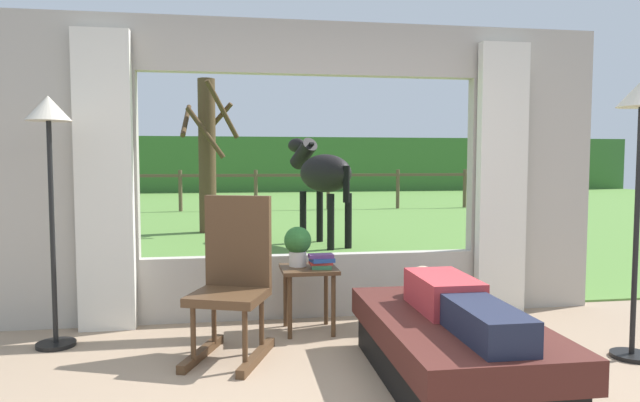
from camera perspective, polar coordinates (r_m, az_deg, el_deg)
name	(u,v)px	position (r m, az deg, el deg)	size (l,w,h in m)	color
back_wall_with_window	(312,174)	(4.93, -0.84, 2.69)	(5.20, 0.12, 2.55)	#ADA599
curtain_panel_left	(104,182)	(4.84, -20.81, 1.81)	(0.44, 0.10, 2.40)	silver
curtain_panel_right	(502,180)	(5.31, 17.75, 2.06)	(0.44, 0.10, 2.40)	silver
outdoor_pasture_lawn	(255,210)	(15.85, -6.49, -0.87)	(36.00, 21.68, 0.02)	#568438
distant_hill_ridge	(245,164)	(25.63, -7.51, 3.66)	(36.00, 2.00, 2.40)	#3A6B2F
recliner_sofa	(452,348)	(3.69, 13.06, -14.20)	(0.92, 1.71, 0.42)	black
reclining_person	(456,302)	(3.56, 13.45, -9.79)	(0.35, 1.43, 0.22)	#B23338
rocking_chair	(233,278)	(4.06, -8.69, -7.67)	(0.67, 0.80, 1.12)	#4C331E
side_table	(309,279)	(4.58, -1.15, -7.82)	(0.44, 0.44, 0.52)	#4C331E
potted_plant	(298,244)	(4.58, -2.25, -4.30)	(0.22, 0.22, 0.32)	silver
book_stack	(321,261)	(4.50, 0.13, -6.05)	(0.21, 0.16, 0.11)	#337247
floor_lamp_left	(49,145)	(4.55, -25.51, 5.09)	(0.32, 0.32, 1.83)	black
floor_lamp_right	(640,135)	(4.43, 29.45, 5.81)	(0.32, 0.32, 1.91)	black
horse	(322,174)	(9.04, 0.22, 2.72)	(1.03, 1.79, 1.73)	black
pasture_tree	(207,152)	(10.85, -11.25, 4.80)	(1.06, 1.12, 2.87)	#4C3823
pasture_fence_line	(256,184)	(15.53, -6.46, 1.74)	(16.10, 0.10, 1.10)	brown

